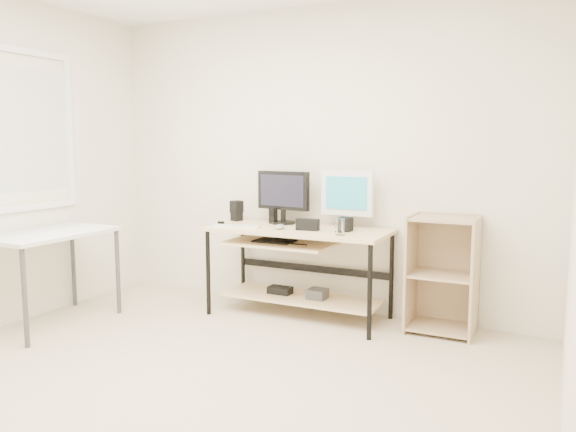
% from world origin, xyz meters
% --- Properties ---
extents(room, '(4.01, 4.01, 2.62)m').
position_xyz_m(room, '(-0.14, 0.04, 1.32)').
color(room, beige).
rests_on(room, ground).
extents(desk, '(1.50, 0.65, 0.75)m').
position_xyz_m(desk, '(-0.03, 1.66, 0.54)').
color(desk, beige).
rests_on(desk, ground).
extents(side_table, '(0.60, 1.00, 0.75)m').
position_xyz_m(side_table, '(-1.68, 0.60, 0.67)').
color(side_table, silver).
rests_on(side_table, ground).
extents(shelf_unit, '(0.50, 0.40, 0.90)m').
position_xyz_m(shelf_unit, '(1.15, 1.82, 0.45)').
color(shelf_unit, tan).
rests_on(shelf_unit, ground).
extents(black_monitor, '(0.50, 0.21, 0.46)m').
position_xyz_m(black_monitor, '(-0.23, 1.83, 1.01)').
color(black_monitor, black).
rests_on(black_monitor, desk).
extents(white_imac, '(0.45, 0.14, 0.48)m').
position_xyz_m(white_imac, '(0.34, 1.86, 1.03)').
color(white_imac, silver).
rests_on(white_imac, desk).
extents(keyboard, '(0.43, 0.21, 0.01)m').
position_xyz_m(keyboard, '(-0.50, 1.47, 0.76)').
color(keyboard, silver).
rests_on(keyboard, desk).
extents(mouse, '(0.09, 0.13, 0.04)m').
position_xyz_m(mouse, '(-0.12, 1.54, 0.77)').
color(mouse, '#AAAAAF').
rests_on(mouse, desk).
extents(center_speaker, '(0.19, 0.10, 0.09)m').
position_xyz_m(center_speaker, '(0.11, 1.58, 0.80)').
color(center_speaker, black).
rests_on(center_speaker, desk).
extents(speaker_left, '(0.12, 0.12, 0.18)m').
position_xyz_m(speaker_left, '(-0.70, 1.81, 0.85)').
color(speaker_left, black).
rests_on(speaker_left, desk).
extents(speaker_right, '(0.10, 0.10, 0.11)m').
position_xyz_m(speaker_right, '(0.40, 1.67, 0.81)').
color(speaker_right, black).
rests_on(speaker_right, desk).
extents(audio_controller, '(0.08, 0.07, 0.14)m').
position_xyz_m(audio_controller, '(-0.31, 1.79, 0.82)').
color(audio_controller, black).
rests_on(audio_controller, desk).
extents(volume_puck, '(0.06, 0.06, 0.02)m').
position_xyz_m(volume_puck, '(-0.71, 1.58, 0.76)').
color(volume_puck, black).
rests_on(volume_puck, desk).
extents(smartphone, '(0.07, 0.13, 0.01)m').
position_xyz_m(smartphone, '(0.39, 1.64, 0.75)').
color(smartphone, black).
rests_on(smartphone, desk).
extents(coaster, '(0.09, 0.09, 0.01)m').
position_xyz_m(coaster, '(0.44, 1.45, 0.75)').
color(coaster, '#A77D4B').
rests_on(coaster, desk).
extents(drinking_glass, '(0.07, 0.07, 0.12)m').
position_xyz_m(drinking_glass, '(0.44, 1.45, 0.82)').
color(drinking_glass, white).
rests_on(drinking_glass, coaster).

